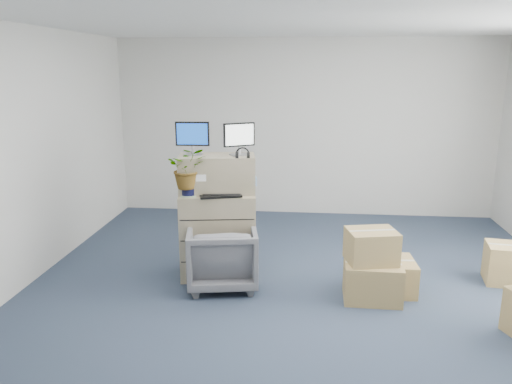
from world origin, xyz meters
The scene contains 16 objects.
ground centered at (0.00, 0.00, 0.00)m, with size 7.00×7.00×0.00m, color #273647.
wall_back centered at (0.00, 3.51, 1.40)m, with size 6.00×0.02×2.80m, color beige.
filing_cabinet_lower centered at (-0.95, 0.84, 0.49)m, with size 0.84×0.51×0.98m, color gray.
filing_cabinet_upper centered at (-0.95, 0.89, 1.19)m, with size 0.84×0.42×0.42m, color gray.
monitor_left centered at (-1.22, 0.88, 1.61)m, with size 0.37×0.15×0.37m.
monitor_right centered at (-0.70, 0.92, 1.60)m, with size 0.33×0.21×0.36m.
headphones centered at (-0.65, 0.76, 1.44)m, with size 0.15×0.15×0.02m, color black.
keyboard centered at (-0.88, 0.69, 0.99)m, with size 0.45×0.19×0.02m, color black.
mouse centered at (-0.63, 0.81, 0.99)m, with size 0.09×0.05×0.03m, color silver.
water_bottle centered at (-0.90, 0.89, 1.10)m, with size 0.07×0.07×0.24m, color #9C9FA5.
phone_dock centered at (-0.99, 0.90, 1.02)m, with size 0.06×0.05×0.13m.
external_drive centered at (-0.67, 1.03, 1.01)m, with size 0.18×0.14×0.06m, color black.
tissue_box centered at (-0.65, 1.03, 1.08)m, with size 0.25×0.12×0.09m, color #448FE7.
potted_plant centered at (-1.24, 0.69, 1.23)m, with size 0.50×0.53×0.44m.
office_chair centered at (-0.85, 0.56, 0.38)m, with size 0.74×0.69×0.76m, color #57575B.
cardboard_boxes centered at (1.59, 0.30, 0.30)m, with size 2.27×1.75×0.79m.
Camera 1 is at (0.03, -4.49, 2.35)m, focal length 35.00 mm.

